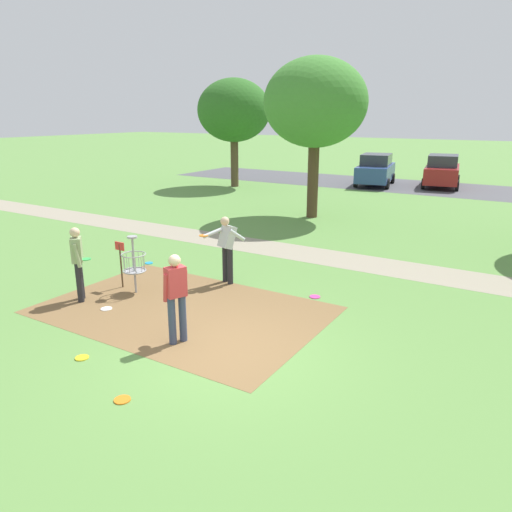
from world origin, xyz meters
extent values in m
plane|color=#5B8942|center=(0.00, 0.00, 0.00)|extent=(160.00, 160.00, 0.00)
cube|color=brown|center=(-1.90, 1.11, 0.00)|extent=(6.04, 4.04, 0.01)
cylinder|color=#9E9EA3|center=(-3.56, 1.37, 0.68)|extent=(0.05, 0.05, 1.35)
cylinder|color=#9E9EA3|center=(-3.56, 1.37, 1.37)|extent=(0.24, 0.24, 0.04)
torus|color=#9E9EA3|center=(-3.56, 1.37, 0.95)|extent=(0.58, 0.58, 0.02)
torus|color=#9E9EA3|center=(-3.56, 1.37, 0.55)|extent=(0.55, 0.55, 0.03)
cylinder|color=#9E9EA3|center=(-3.56, 1.37, 0.53)|extent=(0.48, 0.48, 0.02)
cylinder|color=gray|center=(-3.32, 1.37, 0.75)|extent=(0.01, 0.01, 0.40)
cylinder|color=gray|center=(-3.37, 1.51, 0.75)|extent=(0.01, 0.01, 0.40)
cylinder|color=gray|center=(-3.49, 1.59, 0.75)|extent=(0.01, 0.01, 0.40)
cylinder|color=gray|center=(-3.63, 1.59, 0.75)|extent=(0.01, 0.01, 0.40)
cylinder|color=gray|center=(-3.75, 1.51, 0.75)|extent=(0.01, 0.01, 0.40)
cylinder|color=gray|center=(-3.80, 1.37, 0.75)|extent=(0.01, 0.01, 0.40)
cylinder|color=gray|center=(-3.75, 1.23, 0.75)|extent=(0.01, 0.01, 0.40)
cylinder|color=gray|center=(-3.63, 1.14, 0.75)|extent=(0.01, 0.01, 0.40)
cylinder|color=gray|center=(-3.49, 1.14, 0.75)|extent=(0.01, 0.01, 0.40)
cylinder|color=gray|center=(-3.37, 1.23, 0.75)|extent=(0.01, 0.01, 0.40)
cylinder|color=#4C3823|center=(-4.11, 1.47, 0.55)|extent=(0.04, 0.04, 1.10)
cube|color=red|center=(-4.11, 1.47, 1.05)|extent=(0.28, 0.03, 0.20)
cylinder|color=#232328|center=(-1.98, 3.06, 0.46)|extent=(0.14, 0.14, 0.92)
cylinder|color=#232328|center=(-2.19, 3.14, 0.46)|extent=(0.14, 0.14, 0.92)
cube|color=silver|center=(-2.09, 3.10, 1.20)|extent=(0.47, 0.48, 0.60)
sphere|color=beige|center=(-2.11, 3.04, 1.60)|extent=(0.22, 0.22, 0.22)
cylinder|color=silver|center=(-2.34, 2.88, 1.32)|extent=(0.29, 0.58, 0.21)
cylinder|color=orange|center=(-2.44, 2.61, 1.29)|extent=(0.22, 0.22, 0.02)
cylinder|color=silver|center=(-1.87, 3.21, 1.25)|extent=(0.25, 0.48, 0.37)
cylinder|color=#384260|center=(-1.01, -0.24, 0.46)|extent=(0.14, 0.14, 0.92)
cylinder|color=#384260|center=(-0.93, -0.03, 0.46)|extent=(0.14, 0.14, 0.92)
cube|color=#D1383D|center=(-0.97, -0.13, 1.20)|extent=(0.34, 0.42, 0.56)
sphere|color=beige|center=(-0.97, -0.13, 1.60)|extent=(0.22, 0.22, 0.22)
cylinder|color=#D1383D|center=(-1.06, -0.30, 1.12)|extent=(0.19, 0.15, 0.55)
cylinder|color=#D1383D|center=(-0.92, 0.05, 1.12)|extent=(0.19, 0.15, 0.55)
cylinder|color=#E53D99|center=(-1.14, -0.07, 0.97)|extent=(0.22, 0.22, 0.02)
cylinder|color=#232328|center=(-4.34, 0.43, 0.46)|extent=(0.14, 0.14, 0.92)
cylinder|color=#232328|center=(-4.19, 0.27, 0.46)|extent=(0.14, 0.14, 0.92)
cube|color=#93A875|center=(-4.26, 0.35, 1.20)|extent=(0.41, 0.41, 0.56)
sphere|color=beige|center=(-4.26, 0.35, 1.60)|extent=(0.22, 0.22, 0.22)
cylinder|color=#93A875|center=(-4.39, 0.50, 1.12)|extent=(0.18, 0.18, 0.55)
cylinder|color=#93A875|center=(-4.12, 0.23, 1.12)|extent=(0.18, 0.18, 0.55)
cylinder|color=green|center=(-4.14, 0.48, 0.97)|extent=(0.22, 0.22, 0.02)
cylinder|color=orange|center=(-0.43, -2.07, 0.01)|extent=(0.25, 0.25, 0.02)
cylinder|color=white|center=(-3.36, 0.26, 0.01)|extent=(0.25, 0.25, 0.02)
cylinder|color=#1E93DB|center=(-4.96, 3.27, 0.01)|extent=(0.22, 0.22, 0.02)
cylinder|color=gold|center=(-2.00, -1.51, 0.01)|extent=(0.24, 0.24, 0.02)
cylinder|color=#E53D99|center=(0.23, 3.33, 0.01)|extent=(0.25, 0.25, 0.02)
cylinder|color=#4C3823|center=(-3.78, 11.64, 1.51)|extent=(0.44, 0.44, 3.01)
ellipsoid|color=#428433|center=(-3.78, 11.64, 4.53)|extent=(4.05, 4.05, 3.45)
cylinder|color=brown|center=(-11.43, 17.29, 1.38)|extent=(0.44, 0.44, 2.75)
ellipsoid|color=#2D6623|center=(-11.43, 17.29, 4.30)|extent=(4.12, 4.12, 3.50)
cube|color=#4C4C51|center=(0.00, 22.72, 0.00)|extent=(36.00, 6.00, 0.01)
cube|color=#2D4784|center=(-4.54, 22.04, 0.75)|extent=(2.50, 4.45, 0.90)
cube|color=#2D333D|center=(-4.54, 22.04, 1.52)|extent=(1.94, 2.43, 0.64)
cylinder|color=black|center=(-5.66, 23.16, 0.30)|extent=(0.28, 0.62, 0.60)
cylinder|color=black|center=(-3.88, 23.48, 0.30)|extent=(0.28, 0.62, 0.60)
cylinder|color=black|center=(-5.20, 20.60, 0.30)|extent=(0.28, 0.62, 0.60)
cylinder|color=black|center=(-3.43, 20.91, 0.30)|extent=(0.28, 0.62, 0.60)
cube|color=maroon|center=(-1.05, 23.43, 0.75)|extent=(2.45, 4.43, 0.90)
cube|color=#2D333D|center=(-1.05, 23.43, 1.52)|extent=(1.91, 2.41, 0.64)
cylinder|color=black|center=(-2.15, 24.57, 0.30)|extent=(0.27, 0.62, 0.60)
cylinder|color=black|center=(-0.37, 24.86, 0.30)|extent=(0.27, 0.62, 0.60)
cylinder|color=black|center=(-1.73, 22.00, 0.30)|extent=(0.27, 0.62, 0.60)
cylinder|color=black|center=(0.05, 22.29, 0.30)|extent=(0.27, 0.62, 0.60)
cube|color=gray|center=(0.00, 6.51, 0.00)|extent=(40.00, 1.61, 0.00)
camera|label=1|loc=(4.60, -6.43, 4.12)|focal=34.08mm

